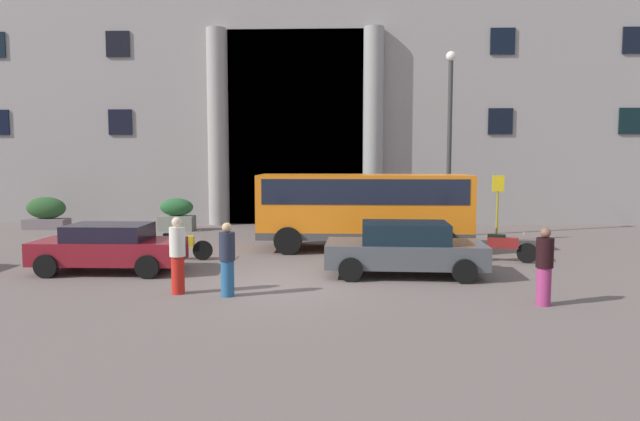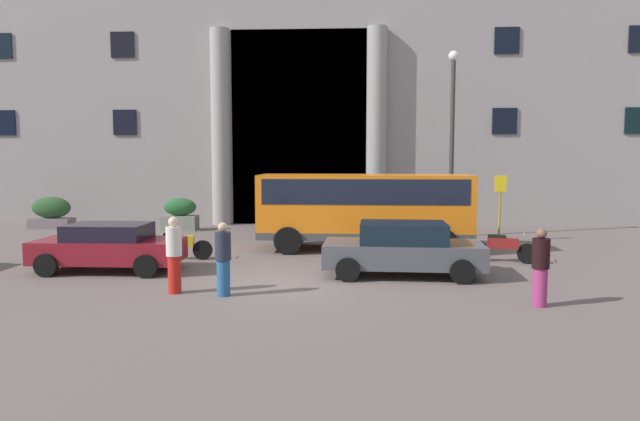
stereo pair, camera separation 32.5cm
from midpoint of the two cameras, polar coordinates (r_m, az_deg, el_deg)
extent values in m
cube|color=#655953|center=(14.44, -4.78, -7.50)|extent=(80.00, 64.00, 0.12)
cube|color=gray|center=(32.47, -1.03, 19.09)|extent=(36.87, 9.00, 21.80)
cube|color=black|center=(27.17, -2.79, 8.17)|extent=(6.29, 0.12, 9.03)
cylinder|color=gray|center=(27.41, -10.45, 8.06)|extent=(0.92, 0.92, 9.03)
cylinder|color=gray|center=(26.80, 4.94, 8.20)|extent=(0.92, 0.92, 9.03)
cube|color=black|center=(28.98, -19.47, 8.25)|extent=(1.11, 0.08, 1.18)
cube|color=black|center=(27.92, 17.11, 8.44)|extent=(1.11, 0.08, 1.18)
cube|color=black|center=(29.98, 28.16, 7.82)|extent=(1.11, 0.08, 1.18)
cube|color=black|center=(29.41, -19.69, 15.26)|extent=(1.11, 0.08, 1.18)
cube|color=black|center=(28.36, 17.31, 15.71)|extent=(1.11, 0.08, 1.18)
cube|color=black|center=(30.39, 28.47, 14.60)|extent=(1.11, 0.08, 1.18)
cube|color=orange|center=(19.55, 3.88, 0.48)|extent=(7.09, 2.35, 2.11)
cube|color=black|center=(19.52, 3.89, 2.03)|extent=(6.67, 2.38, 0.82)
cube|color=black|center=(19.90, 13.90, 1.44)|extent=(0.08, 1.91, 1.02)
cube|color=#434140|center=(19.65, 3.86, -2.23)|extent=(7.09, 2.39, 0.24)
cylinder|color=black|center=(20.99, 10.57, -2.16)|extent=(0.90, 0.29, 0.90)
cylinder|color=black|center=(18.76, 11.51, -3.05)|extent=(0.90, 0.29, 0.90)
cylinder|color=black|center=(20.90, -3.00, -2.11)|extent=(0.90, 0.29, 0.90)
cylinder|color=black|center=(18.66, -3.70, -3.00)|extent=(0.90, 0.29, 0.90)
cylinder|color=#9D921E|center=(22.47, 16.75, 0.14)|extent=(0.08, 0.08, 2.42)
cube|color=yellow|center=(22.38, 16.83, 2.58)|extent=(0.44, 0.03, 0.60)
cube|color=gray|center=(24.70, -1.02, -1.45)|extent=(1.43, 0.80, 0.49)
ellipsoid|color=#245628|center=(24.62, -1.02, 0.30)|extent=(1.37, 0.72, 1.03)
cube|color=slate|center=(28.14, -25.72, -1.19)|extent=(1.84, 0.83, 0.45)
ellipsoid|color=#274D25|center=(28.07, -25.78, 0.24)|extent=(1.76, 0.74, 0.96)
cube|color=gray|center=(25.58, -14.33, -1.22)|extent=(1.49, 0.77, 0.63)
ellipsoid|color=#245B2D|center=(25.52, -14.37, 0.33)|extent=(1.43, 0.69, 0.76)
cube|color=maroon|center=(16.87, -20.64, -3.77)|extent=(3.92, 1.72, 0.61)
cube|color=black|center=(16.80, -20.70, -2.01)|extent=(2.12, 1.51, 0.43)
cylinder|color=black|center=(17.25, -15.42, -4.33)|extent=(0.62, 0.20, 0.62)
cylinder|color=black|center=(15.66, -17.28, -5.34)|extent=(0.62, 0.20, 0.62)
cylinder|color=black|center=(18.22, -23.47, -4.07)|extent=(0.62, 0.20, 0.62)
cylinder|color=black|center=(16.72, -25.97, -4.97)|extent=(0.62, 0.20, 0.62)
cube|color=#464A4F|center=(15.49, 7.79, -4.26)|extent=(4.24, 2.00, 0.62)
cube|color=black|center=(15.40, 7.81, -2.16)|extent=(2.31, 1.71, 0.53)
cylinder|color=black|center=(16.58, 12.50, -4.65)|extent=(0.63, 0.22, 0.62)
cylinder|color=black|center=(14.79, 13.51, -5.86)|extent=(0.63, 0.22, 0.62)
cylinder|color=black|center=(16.42, 2.62, -4.62)|extent=(0.63, 0.22, 0.62)
cylinder|color=black|center=(14.61, 2.40, -5.86)|extent=(0.63, 0.22, 0.62)
cylinder|color=black|center=(18.14, 19.34, -4.00)|extent=(0.60, 0.27, 0.60)
cylinder|color=black|center=(18.17, 14.91, -3.87)|extent=(0.61, 0.29, 0.60)
cube|color=maroon|center=(18.10, 17.15, -3.06)|extent=(0.93, 0.48, 0.32)
cube|color=black|center=(18.08, 16.59, -2.48)|extent=(0.56, 0.34, 0.12)
cylinder|color=#A5A5A8|center=(18.06, 19.04, -2.18)|extent=(0.19, 0.54, 0.03)
cylinder|color=black|center=(18.03, -12.04, -3.88)|extent=(0.60, 0.12, 0.60)
cylinder|color=black|center=(18.41, -16.58, -3.79)|extent=(0.60, 0.14, 0.60)
cube|color=gold|center=(18.17, -14.35, -2.97)|extent=(0.96, 0.27, 0.32)
cube|color=black|center=(18.19, -14.91, -2.40)|extent=(0.53, 0.22, 0.12)
cylinder|color=#A5A5A8|center=(17.98, -12.45, -2.04)|extent=(0.05, 0.55, 0.03)
cylinder|color=red|center=(13.73, -14.54, -6.20)|extent=(0.30, 0.30, 0.87)
cylinder|color=beige|center=(13.60, -14.62, -3.01)|extent=(0.36, 0.36, 0.67)
sphere|color=beige|center=(13.55, -14.66, -1.11)|extent=(0.23, 0.23, 0.23)
cylinder|color=#972E63|center=(13.10, 20.60, -7.05)|extent=(0.30, 0.30, 0.82)
cylinder|color=black|center=(12.97, 20.70, -3.93)|extent=(0.36, 0.36, 0.63)
sphere|color=brown|center=(12.91, 20.76, -2.07)|extent=(0.22, 0.22, 0.22)
cylinder|color=#245581|center=(13.26, -9.84, -6.62)|extent=(0.30, 0.30, 0.82)
cylinder|color=#212736|center=(13.13, -9.89, -3.51)|extent=(0.36, 0.36, 0.63)
sphere|color=tan|center=(13.08, -9.92, -1.67)|extent=(0.22, 0.22, 0.22)
cylinder|color=#323331|center=(23.33, 12.28, 5.89)|extent=(0.18, 0.18, 6.87)
sphere|color=white|center=(23.66, 12.45, 14.68)|extent=(0.40, 0.40, 0.40)
camera|label=1|loc=(0.16, -90.50, -0.05)|focal=32.33mm
camera|label=2|loc=(0.16, 89.50, 0.05)|focal=32.33mm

